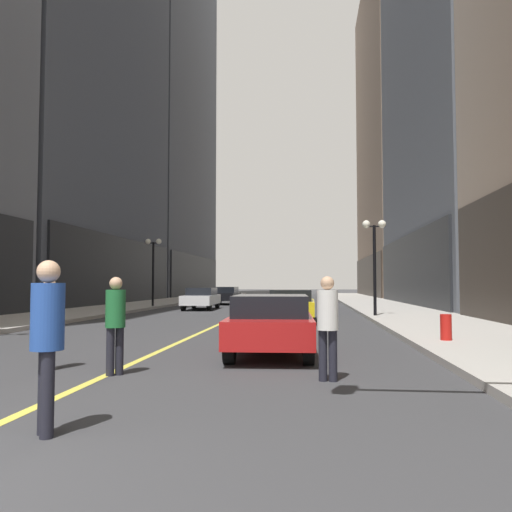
{
  "coord_description": "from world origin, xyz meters",
  "views": [
    {
      "loc": [
        3.48,
        -3.08,
        1.58
      ],
      "look_at": [
        -0.11,
        31.49,
        3.43
      ],
      "focal_mm": 36.13,
      "sensor_mm": 36.0,
      "label": 1
    }
  ],
  "objects_px": {
    "pedestrian_in_white_shirt": "(328,320)",
    "pedestrian_in_blue_hoodie": "(47,332)",
    "car_white": "(201,298)",
    "car_red": "(271,322)",
    "street_lamp_right_mid": "(374,246)",
    "car_black": "(226,295)",
    "fire_hydrant_right": "(446,330)",
    "pedestrian_in_red_jacket": "(49,317)",
    "pedestrian_in_green_parka": "(115,318)",
    "traffic_light_near_right": "(491,72)",
    "street_lamp_left_far": "(153,257)",
    "car_yellow": "(292,304)"
  },
  "relations": [
    {
      "from": "pedestrian_in_white_shirt",
      "to": "pedestrian_in_blue_hoodie",
      "type": "height_order",
      "value": "pedestrian_in_blue_hoodie"
    },
    {
      "from": "car_white",
      "to": "pedestrian_in_blue_hoodie",
      "type": "height_order",
      "value": "pedestrian_in_blue_hoodie"
    },
    {
      "from": "car_red",
      "to": "street_lamp_right_mid",
      "type": "bearing_deg",
      "value": 72.58
    },
    {
      "from": "car_black",
      "to": "fire_hydrant_right",
      "type": "distance_m",
      "value": 26.98
    },
    {
      "from": "car_red",
      "to": "pedestrian_in_white_shirt",
      "type": "bearing_deg",
      "value": -69.55
    },
    {
      "from": "pedestrian_in_red_jacket",
      "to": "pedestrian_in_green_parka",
      "type": "distance_m",
      "value": 1.48
    },
    {
      "from": "pedestrian_in_green_parka",
      "to": "traffic_light_near_right",
      "type": "height_order",
      "value": "traffic_light_near_right"
    },
    {
      "from": "street_lamp_left_far",
      "to": "fire_hydrant_right",
      "type": "distance_m",
      "value": 22.85
    },
    {
      "from": "pedestrian_in_green_parka",
      "to": "fire_hydrant_right",
      "type": "xyz_separation_m",
      "value": [
        6.76,
        4.84,
        -0.58
      ]
    },
    {
      "from": "car_red",
      "to": "street_lamp_left_far",
      "type": "xyz_separation_m",
      "value": [
        -9.03,
        20.31,
        2.54
      ]
    },
    {
      "from": "car_black",
      "to": "pedestrian_in_red_jacket",
      "type": "distance_m",
      "value": 29.64
    },
    {
      "from": "car_white",
      "to": "pedestrian_in_red_jacket",
      "type": "relative_size",
      "value": 2.74
    },
    {
      "from": "pedestrian_in_blue_hoodie",
      "to": "car_red",
      "type": "bearing_deg",
      "value": 73.58
    },
    {
      "from": "car_white",
      "to": "pedestrian_in_blue_hoodie",
      "type": "relative_size",
      "value": 2.51
    },
    {
      "from": "car_black",
      "to": "pedestrian_in_white_shirt",
      "type": "height_order",
      "value": "pedestrian_in_white_shirt"
    },
    {
      "from": "car_red",
      "to": "car_black",
      "type": "bearing_deg",
      "value": 101.35
    },
    {
      "from": "car_white",
      "to": "pedestrian_in_blue_hoodie",
      "type": "xyz_separation_m",
      "value": [
        3.8,
        -25.62,
        0.35
      ]
    },
    {
      "from": "pedestrian_in_blue_hoodie",
      "to": "car_white",
      "type": "bearing_deg",
      "value": 98.44
    },
    {
      "from": "car_white",
      "to": "pedestrian_in_white_shirt",
      "type": "height_order",
      "value": "pedestrian_in_white_shirt"
    },
    {
      "from": "car_red",
      "to": "traffic_light_near_right",
      "type": "bearing_deg",
      "value": -66.09
    },
    {
      "from": "car_yellow",
      "to": "fire_hydrant_right",
      "type": "bearing_deg",
      "value": -62.75
    },
    {
      "from": "car_yellow",
      "to": "car_white",
      "type": "relative_size",
      "value": 1.03
    },
    {
      "from": "pedestrian_in_red_jacket",
      "to": "street_lamp_right_mid",
      "type": "bearing_deg",
      "value": 62.09
    },
    {
      "from": "car_yellow",
      "to": "pedestrian_in_white_shirt",
      "type": "xyz_separation_m",
      "value": [
        1.03,
        -13.07,
        0.27
      ]
    },
    {
      "from": "pedestrian_in_red_jacket",
      "to": "street_lamp_left_far",
      "type": "height_order",
      "value": "street_lamp_left_far"
    },
    {
      "from": "traffic_light_near_right",
      "to": "car_yellow",
      "type": "bearing_deg",
      "value": 99.17
    },
    {
      "from": "street_lamp_left_far",
      "to": "street_lamp_right_mid",
      "type": "xyz_separation_m",
      "value": [
        12.8,
        -8.3,
        0.0
      ]
    },
    {
      "from": "pedestrian_in_blue_hoodie",
      "to": "pedestrian_in_white_shirt",
      "type": "bearing_deg",
      "value": 47.71
    },
    {
      "from": "car_white",
      "to": "fire_hydrant_right",
      "type": "xyz_separation_m",
      "value": [
        9.95,
        -17.31,
        -0.32
      ]
    },
    {
      "from": "pedestrian_in_white_shirt",
      "to": "pedestrian_in_blue_hoodie",
      "type": "distance_m",
      "value": 4.48
    },
    {
      "from": "car_white",
      "to": "car_black",
      "type": "height_order",
      "value": "same"
    },
    {
      "from": "fire_hydrant_right",
      "to": "pedestrian_in_green_parka",
      "type": "bearing_deg",
      "value": -144.39
    },
    {
      "from": "pedestrian_in_blue_hoodie",
      "to": "pedestrian_in_green_parka",
      "type": "height_order",
      "value": "pedestrian_in_blue_hoodie"
    },
    {
      "from": "car_red",
      "to": "car_white",
      "type": "height_order",
      "value": "same"
    },
    {
      "from": "fire_hydrant_right",
      "to": "pedestrian_in_white_shirt",
      "type": "bearing_deg",
      "value": -122.04
    },
    {
      "from": "pedestrian_in_red_jacket",
      "to": "pedestrian_in_green_parka",
      "type": "height_order",
      "value": "pedestrian_in_green_parka"
    },
    {
      "from": "car_red",
      "to": "fire_hydrant_right",
      "type": "height_order",
      "value": "car_red"
    },
    {
      "from": "car_red",
      "to": "pedestrian_in_green_parka",
      "type": "xyz_separation_m",
      "value": [
        -2.49,
        -2.89,
        0.27
      ]
    },
    {
      "from": "car_white",
      "to": "fire_hydrant_right",
      "type": "relative_size",
      "value": 5.72
    },
    {
      "from": "street_lamp_right_mid",
      "to": "pedestrian_in_white_shirt",
      "type": "bearing_deg",
      "value": -99.9
    },
    {
      "from": "street_lamp_right_mid",
      "to": "traffic_light_near_right",
      "type": "bearing_deg",
      "value": -93.31
    },
    {
      "from": "car_red",
      "to": "pedestrian_in_red_jacket",
      "type": "bearing_deg",
      "value": -147.58
    },
    {
      "from": "pedestrian_in_blue_hoodie",
      "to": "traffic_light_near_right",
      "type": "height_order",
      "value": "traffic_light_near_right"
    },
    {
      "from": "pedestrian_in_green_parka",
      "to": "street_lamp_right_mid",
      "type": "bearing_deg",
      "value": 67.22
    },
    {
      "from": "pedestrian_in_green_parka",
      "to": "traffic_light_near_right",
      "type": "bearing_deg",
      "value": -31.86
    },
    {
      "from": "traffic_light_near_right",
      "to": "street_lamp_right_mid",
      "type": "bearing_deg",
      "value": 86.69
    },
    {
      "from": "pedestrian_in_red_jacket",
      "to": "street_lamp_right_mid",
      "type": "distance_m",
      "value": 16.56
    },
    {
      "from": "car_white",
      "to": "street_lamp_right_mid",
      "type": "bearing_deg",
      "value": -37.5
    },
    {
      "from": "car_yellow",
      "to": "fire_hydrant_right",
      "type": "distance_m",
      "value": 9.08
    },
    {
      "from": "car_black",
      "to": "traffic_light_near_right",
      "type": "xyz_separation_m",
      "value": [
        8.16,
        -33.25,
        3.02
      ]
    }
  ]
}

